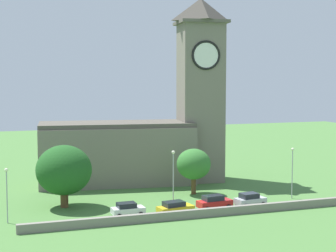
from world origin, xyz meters
name	(u,v)px	position (x,y,z in m)	size (l,w,h in m)	color
ground_plane	(160,188)	(0.00, 15.00, 0.00)	(200.00, 200.00, 0.00)	#477538
church	(148,129)	(-0.14, 20.57, 8.82)	(31.13, 13.11, 30.08)	slate
quay_barrier	(206,213)	(0.00, -3.53, 0.54)	(45.62, 0.70, 1.07)	gray
car_white	(128,209)	(-9.09, 0.18, 0.85)	(4.12, 2.32, 1.68)	silver
car_yellow	(175,208)	(-3.28, -1.14, 0.87)	(4.83, 2.83, 1.71)	gold
car_red	(214,202)	(2.53, -0.15, 0.94)	(4.78, 2.54, 1.86)	red
car_silver	(250,200)	(7.65, -0.40, 0.93)	(4.32, 2.66, 1.85)	silver
streetlamp_west_end	(7,186)	(-23.45, 1.54, 4.45)	(0.44, 0.44, 6.61)	#9EA0A5
streetlamp_west_mid	(173,171)	(-2.73, 1.05, 5.15)	(0.44, 0.44, 7.84)	#9EA0A5
streetlamp_central	(292,165)	(15.59, 2.06, 4.85)	(0.44, 0.44, 7.30)	#9EA0A5
tree_churchyard	(194,164)	(3.43, 9.39, 4.45)	(5.04, 5.04, 6.76)	brown
tree_by_tower	(64,170)	(-15.87, 7.38, 4.98)	(7.38, 7.38, 8.33)	brown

